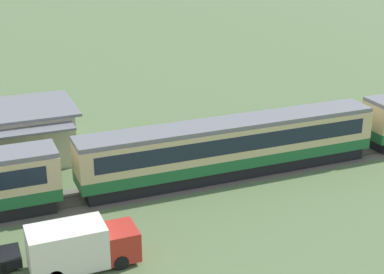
{
  "coord_description": "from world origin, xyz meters",
  "views": [
    {
      "loc": [
        -38.4,
        -33.94,
        17.55
      ],
      "look_at": [
        -23.16,
        3.46,
        2.09
      ],
      "focal_mm": 55.0,
      "sensor_mm": 36.0,
      "label": 1
    }
  ],
  "objects": [
    {
      "name": "delivery_truck_red",
      "position": [
        -33.79,
        -7.11,
        1.27
      ],
      "size": [
        5.72,
        2.22,
        2.51
      ],
      "color": "#B2281E",
      "rests_on": "ground_plane"
    },
    {
      "name": "railway_track",
      "position": [
        -25.78,
        0.54,
        0.01
      ],
      "size": [
        173.0,
        3.6,
        0.04
      ],
      "color": "#665B51",
      "rests_on": "ground_plane"
    },
    {
      "name": "passenger_train",
      "position": [
        -21.14,
        0.54,
        2.25
      ],
      "size": [
        114.37,
        2.87,
        4.05
      ],
      "color": "#1E6033",
      "rests_on": "ground_plane"
    }
  ]
}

